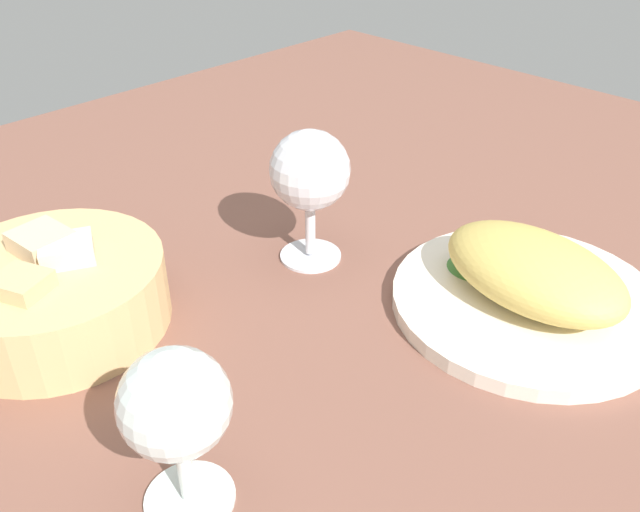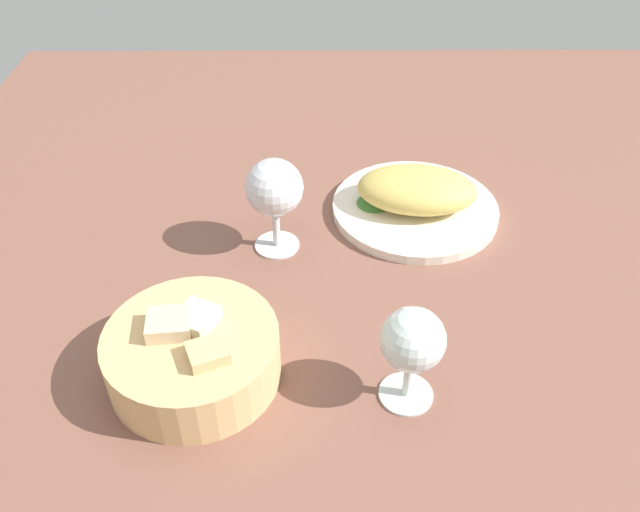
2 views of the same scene
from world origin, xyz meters
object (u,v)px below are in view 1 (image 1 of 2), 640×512
Objects in this scene: plate at (527,302)px; wine_glass_near at (310,175)px; bread_basket at (54,292)px; wine_glass_far at (176,411)px.

wine_glass_near is at bearing 21.12° from plate.
bread_basket reaches higher than plate.
wine_glass_far is (-14.92, 25.68, -1.05)cm from wine_glass_near.
bread_basket is 1.57× the size of wine_glass_far.
wine_glass_near reaches higher than bread_basket.
wine_glass_far reaches higher than bread_basket.
wine_glass_far is at bearing 172.27° from bread_basket.
plate is at bearing -98.25° from wine_glass_far.
bread_basket is at bearing 47.45° from plate.
plate is 1.27× the size of bread_basket.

